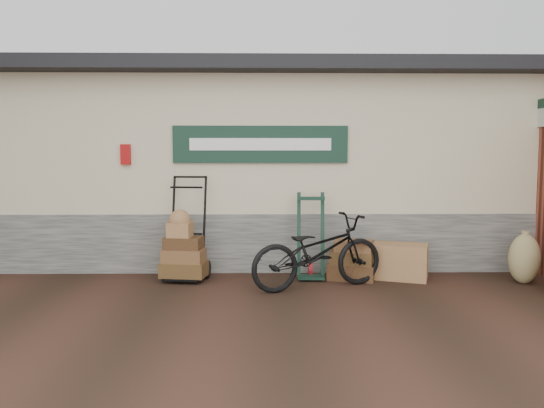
% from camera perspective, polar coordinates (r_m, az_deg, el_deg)
% --- Properties ---
extents(ground, '(80.00, 80.00, 0.00)m').
position_cam_1_polar(ground, '(7.19, 1.17, -9.12)').
color(ground, black).
rests_on(ground, ground).
extents(station_building, '(14.40, 4.10, 3.20)m').
position_cam_1_polar(station_building, '(9.70, 0.54, 4.22)').
color(station_building, '#4C4C47').
rests_on(station_building, ground).
extents(porter_trolley, '(0.84, 0.68, 1.52)m').
position_cam_1_polar(porter_trolley, '(7.74, -9.14, -2.43)').
color(porter_trolley, black).
rests_on(porter_trolley, ground).
extents(green_barrow, '(0.46, 0.40, 1.24)m').
position_cam_1_polar(green_barrow, '(7.72, 4.20, -3.43)').
color(green_barrow, black).
rests_on(green_barrow, ground).
extents(suitcase_stack, '(0.75, 0.58, 0.58)m').
position_cam_1_polar(suitcase_stack, '(7.76, 8.55, -5.92)').
color(suitcase_stack, '#3D2213').
rests_on(suitcase_stack, ground).
extents(wicker_hamper, '(0.90, 0.74, 0.50)m').
position_cam_1_polar(wicker_hamper, '(7.96, 13.59, -6.00)').
color(wicker_hamper, brown).
rests_on(wicker_hamper, ground).
extents(bicycle, '(1.30, 2.02, 1.11)m').
position_cam_1_polar(bicycle, '(7.13, 4.95, -4.70)').
color(bicycle, black).
rests_on(bicycle, ground).
extents(burlap_sack_left, '(0.46, 0.39, 0.70)m').
position_cam_1_polar(burlap_sack_left, '(8.21, 25.51, -5.35)').
color(burlap_sack_left, olive).
rests_on(burlap_sack_left, ground).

